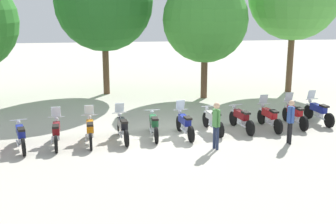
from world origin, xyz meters
The scene contains 16 objects.
ground_plane centered at (0.00, 0.00, 0.00)m, with size 80.00×80.00×0.00m, color #BCB7A8.
motorcycle_1 centered at (-5.61, -0.81, 0.50)m, with size 0.83×2.13×0.99m.
motorcycle_2 centered at (-4.36, -0.55, 0.52)m, with size 0.62×2.19×1.37m.
motorcycle_3 centered at (-3.12, -0.42, 0.52)m, with size 0.62×2.19×1.37m.
motorcycle_4 centered at (-1.88, -0.19, 0.52)m, with size 0.62×2.18×1.37m.
motorcycle_5 centered at (-0.63, 0.06, 0.50)m, with size 0.62×2.19×0.99m.
motorcycle_6 centered at (0.61, 0.01, 0.52)m, with size 0.62×2.18×1.37m.
motorcycle_7 centered at (1.86, 0.45, 0.50)m, with size 0.63×2.18×0.99m.
motorcycle_8 centered at (3.10, 0.54, 0.50)m, with size 0.67×2.17×0.99m.
motorcycle_9 centered at (4.35, 0.62, 0.52)m, with size 0.62×2.18×1.37m.
motorcycle_10 centered at (5.60, 0.92, 0.52)m, with size 0.62×2.19×1.37m.
motorcycle_11 centered at (6.84, 1.26, 0.52)m, with size 0.63×2.18×1.37m.
person_0 centered at (1.50, -1.70, 1.05)m, with size 0.32×0.39×1.77m.
person_1 centered at (4.44, -1.41, 1.00)m, with size 0.24×0.40×1.70m.
tree_1 centered at (-2.59, 8.68, 5.22)m, with size 5.51×5.51×7.99m.
tree_2 centered at (2.80, 6.92, 4.28)m, with size 4.60×4.60×6.60m.
Camera 1 is at (-2.14, -16.94, 5.42)m, focal length 47.56 mm.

